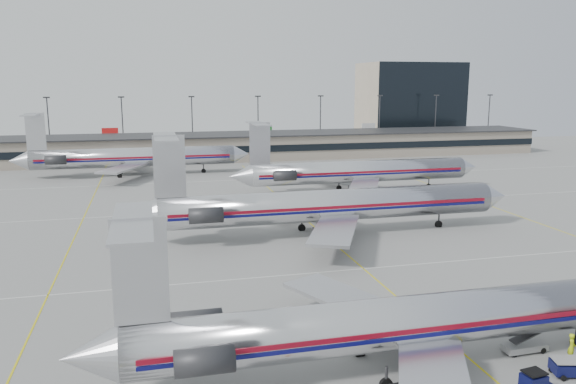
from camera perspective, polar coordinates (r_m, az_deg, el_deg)
name	(u,v)px	position (r m, az deg, el deg)	size (l,w,h in m)	color
ground	(407,306)	(49.56, 12.01, -11.25)	(260.00, 260.00, 0.00)	gray
apron_markings	(364,269)	(58.11, 7.68, -7.73)	(160.00, 0.15, 0.02)	silver
terminal	(234,146)	(141.39, -5.54, 4.67)	(162.00, 17.00, 6.25)	gray
light_mast_row	(226,121)	(154.76, -6.36, 7.21)	(163.60, 0.40, 15.28)	#38383D
distant_building	(409,102)	(188.28, 12.19, 8.89)	(30.00, 20.00, 25.00)	tan
jet_foreground	(400,322)	(38.17, 11.32, -12.81)	(43.21, 25.44, 11.31)	silver
jet_second_row	(324,205)	(69.39, 3.67, -1.35)	(49.43, 29.11, 12.94)	silver
jet_third_row	(355,171)	(97.72, 6.83, 2.10)	(45.37, 27.91, 12.40)	silver
jet_back_row	(130,157)	(119.04, -15.73, 3.43)	(47.45, 29.19, 12.97)	silver
cart_inner	(568,367)	(41.92, 26.53, -15.61)	(2.22, 1.79, 1.10)	#0A0C37
belt_loader	(526,345)	(43.99, 22.99, -14.13)	(3.72, 1.22, 1.96)	gray
ramp_worker_near	(572,347)	(43.88, 26.86, -13.88)	(0.71, 0.47, 1.94)	#CBE615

